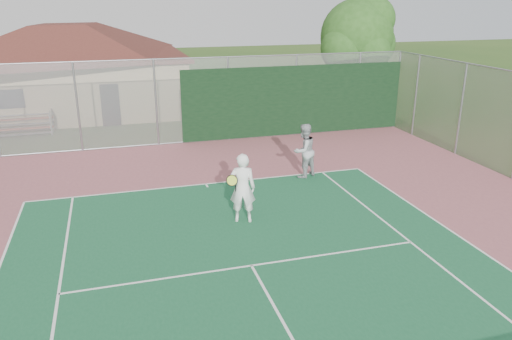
% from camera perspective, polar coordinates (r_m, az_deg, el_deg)
% --- Properties ---
extents(back_fence, '(20.08, 0.11, 3.53)m').
position_cam_1_polar(back_fence, '(21.15, -2.86, 7.85)').
color(back_fence, gray).
rests_on(back_fence, ground).
extents(side_fence_right, '(0.08, 9.00, 3.50)m').
position_cam_1_polar(side_fence_right, '(20.59, 22.37, 6.38)').
color(side_fence_right, gray).
rests_on(side_fence_right, ground).
extents(clubhouse, '(12.53, 8.40, 5.39)m').
position_cam_1_polar(clubhouse, '(28.24, -20.63, 11.70)').
color(clubhouse, tan).
rests_on(clubhouse, ground).
extents(bleachers, '(2.79, 1.73, 1.02)m').
position_cam_1_polar(bleachers, '(24.73, -25.31, 5.01)').
color(bleachers, '#AA4627').
rests_on(bleachers, ground).
extents(tree, '(4.23, 4.01, 5.90)m').
position_cam_1_polar(tree, '(26.01, 11.62, 14.52)').
color(tree, '#3D2A16').
rests_on(tree, ground).
extents(player_white_front, '(0.93, 0.75, 1.92)m').
position_cam_1_polar(player_white_front, '(13.28, -1.57, -2.13)').
color(player_white_front, white).
rests_on(player_white_front, ground).
extents(player_grey_back, '(1.10, 1.00, 1.83)m').
position_cam_1_polar(player_grey_back, '(16.76, 5.50, 2.15)').
color(player_grey_back, '#A5A7AA').
rests_on(player_grey_back, ground).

